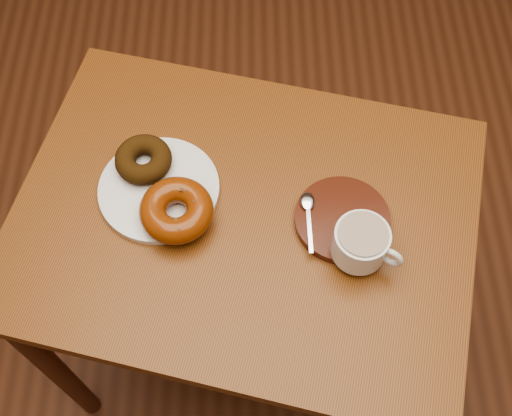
{
  "coord_description": "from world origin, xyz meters",
  "views": [
    {
      "loc": [
        -0.06,
        -0.61,
        1.62
      ],
      "look_at": [
        -0.06,
        -0.11,
        0.72
      ],
      "focal_mm": 45.0,
      "sensor_mm": 36.0,
      "label": 1
    }
  ],
  "objects_px": {
    "cafe_table": "(245,244)",
    "saucer": "(342,219)",
    "donut_plate": "(159,189)",
    "coffee_cup": "(362,243)"
  },
  "relations": [
    {
      "from": "saucer",
      "to": "coffee_cup",
      "type": "xyz_separation_m",
      "value": [
        0.02,
        -0.06,
        0.04
      ]
    },
    {
      "from": "cafe_table",
      "to": "donut_plate",
      "type": "height_order",
      "value": "donut_plate"
    },
    {
      "from": "donut_plate",
      "to": "cafe_table",
      "type": "bearing_deg",
      "value": -17.8
    },
    {
      "from": "cafe_table",
      "to": "saucer",
      "type": "height_order",
      "value": "saucer"
    },
    {
      "from": "donut_plate",
      "to": "coffee_cup",
      "type": "distance_m",
      "value": 0.34
    },
    {
      "from": "cafe_table",
      "to": "donut_plate",
      "type": "xyz_separation_m",
      "value": [
        -0.14,
        0.05,
        0.12
      ]
    },
    {
      "from": "cafe_table",
      "to": "coffee_cup",
      "type": "xyz_separation_m",
      "value": [
        0.18,
        -0.08,
        0.16
      ]
    },
    {
      "from": "saucer",
      "to": "donut_plate",
      "type": "bearing_deg",
      "value": 168.48
    },
    {
      "from": "coffee_cup",
      "to": "cafe_table",
      "type": "bearing_deg",
      "value": -172.19
    },
    {
      "from": "donut_plate",
      "to": "coffee_cup",
      "type": "height_order",
      "value": "coffee_cup"
    }
  ]
}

